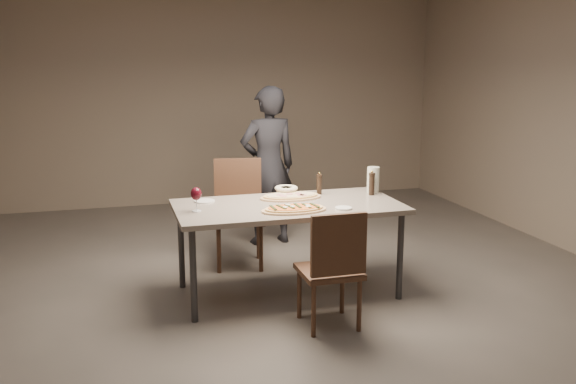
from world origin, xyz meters
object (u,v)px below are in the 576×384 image
object	(u,v)px
dining_table	(288,211)
carafe	(373,180)
ham_pizza	(291,196)
chair_far	(238,206)
bread_basket	(286,190)
chair_near	(333,264)
zucchini_pizza	(294,209)
diner	(268,166)
pepper_mill_left	(319,184)

from	to	relation	value
dining_table	carafe	world-z (taller)	carafe
ham_pizza	chair_far	size ratio (longest dim) A/B	0.53
bread_basket	chair_near	distance (m)	1.16
zucchini_pizza	diner	world-z (taller)	diner
carafe	diner	xyz separation A→B (m)	(-0.63, 1.21, -0.05)
dining_table	bread_basket	xyz separation A→B (m)	(0.09, 0.35, 0.10)
carafe	chair_near	xyz separation A→B (m)	(-0.72, -0.99, -0.37)
carafe	chair_far	xyz separation A→B (m)	(-1.06, 0.66, -0.32)
ham_pizza	chair_near	bearing A→B (deg)	-67.81
dining_table	ham_pizza	world-z (taller)	ham_pizza
pepper_mill_left	chair_near	size ratio (longest dim) A/B	0.22
dining_table	chair_near	size ratio (longest dim) A/B	2.06
dining_table	zucchini_pizza	world-z (taller)	zucchini_pizza
zucchini_pizza	bread_basket	world-z (taller)	bread_basket
dining_table	bread_basket	distance (m)	0.38
chair_near	zucchini_pizza	bearing A→B (deg)	103.19
dining_table	diner	distance (m)	1.46
ham_pizza	bread_basket	bearing A→B (deg)	108.29
zucchini_pizza	ham_pizza	distance (m)	0.44
chair_far	bread_basket	bearing A→B (deg)	130.40
dining_table	ham_pizza	size ratio (longest dim) A/B	3.46
pepper_mill_left	carafe	world-z (taller)	carafe
dining_table	ham_pizza	xyz separation A→B (m)	(0.08, 0.20, 0.07)
ham_pizza	chair_near	size ratio (longest dim) A/B	0.59
bread_basket	chair_far	size ratio (longest dim) A/B	0.20
bread_basket	pepper_mill_left	size ratio (longest dim) A/B	1.03
pepper_mill_left	chair_near	world-z (taller)	pepper_mill_left
dining_table	bread_basket	bearing A→B (deg)	76.37
chair_far	ham_pizza	bearing A→B (deg)	124.04
carafe	chair_far	world-z (taller)	same
chair_near	bread_basket	bearing A→B (deg)	91.15
zucchini_pizza	pepper_mill_left	world-z (taller)	pepper_mill_left
dining_table	chair_near	world-z (taller)	chair_near
bread_basket	pepper_mill_left	distance (m)	0.29
zucchini_pizza	pepper_mill_left	xyz separation A→B (m)	(0.38, 0.51, 0.07)
ham_pizza	carafe	size ratio (longest dim) A/B	2.32
bread_basket	zucchini_pizza	bearing A→B (deg)	-100.00
carafe	diner	size ratio (longest dim) A/B	0.14
chair_far	pepper_mill_left	bearing A→B (deg)	144.28
diner	chair_near	bearing A→B (deg)	80.96
zucchini_pizza	chair_near	size ratio (longest dim) A/B	0.58
carafe	diner	world-z (taller)	diner
ham_pizza	bread_basket	world-z (taller)	bread_basket
dining_table	ham_pizza	bearing A→B (deg)	68.09
dining_table	chair_far	world-z (taller)	chair_far
bread_basket	chair_far	xyz separation A→B (m)	(-0.31, 0.53, -0.25)
diner	zucchini_pizza	bearing A→B (deg)	75.89
zucchini_pizza	chair_far	world-z (taller)	chair_far
dining_table	carafe	bearing A→B (deg)	15.11
ham_pizza	chair_near	world-z (taller)	chair_near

